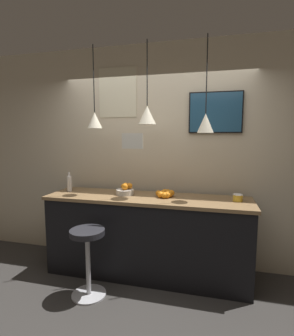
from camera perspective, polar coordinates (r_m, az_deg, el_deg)
The scene contains 14 objects.
ground_plane at distance 2.99m, azimuth -3.73°, elevation -28.16°, with size 14.00×14.00×0.00m, color #33302D.
back_wall at distance 3.53m, azimuth 1.77°, elevation 2.66°, with size 8.00×0.06×2.90m.
service_counter at distance 3.33m, azimuth 0.00°, elevation -14.54°, with size 2.47×0.65×0.99m.
bar_stool at distance 2.98m, azimuth -12.79°, elevation -16.92°, with size 0.37×0.37×0.74m.
fruit_bowl at distance 3.30m, azimuth -4.73°, elevation -4.76°, with size 0.22×0.22×0.15m.
orange_pile at distance 3.17m, azimuth 4.07°, elevation -5.60°, with size 0.22×0.24×0.09m.
juice_bottle at distance 3.61m, azimuth -16.55°, elevation -3.20°, with size 0.07×0.07×0.25m.
spread_jar at distance 3.13m, azimuth 19.15°, elevation -6.13°, with size 0.11×0.11×0.08m.
pendant_lamp_left at distance 3.34m, azimuth -11.32°, elevation 10.27°, with size 0.18×0.18×0.99m.
pendant_lamp_middle at distance 3.11m, azimuth 0.03°, elevation 11.51°, with size 0.21×0.21×0.95m.
pendant_lamp_right at distance 3.01m, azimuth 12.61°, elevation 9.65°, with size 0.18×0.18×1.05m.
mounted_tv at distance 3.39m, azimuth 14.68°, elevation 11.62°, with size 0.64×0.04×0.50m.
hanging_menu_board at distance 2.89m, azimuth -3.22°, elevation 5.89°, with size 0.24×0.01×0.17m.
wall_poster at distance 3.67m, azimuth -6.44°, elevation 16.02°, with size 0.53×0.01×0.65m.
Camera 1 is at (0.77, -2.31, 1.72)m, focal length 28.00 mm.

